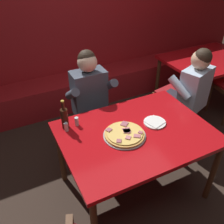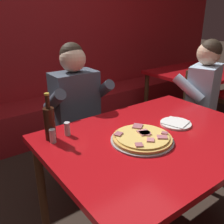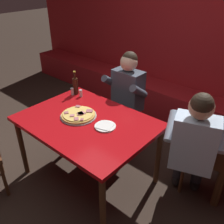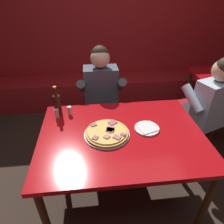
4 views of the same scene
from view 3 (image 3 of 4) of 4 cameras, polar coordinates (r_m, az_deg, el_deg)
The scene contains 12 objects.
ground_plane at distance 3.04m, azimuth -5.04°, elevation -14.42°, with size 24.00×24.00×0.00m, color #33261E.
booth_wall_panel at distance 4.14m, azimuth 16.85°, elevation 12.44°, with size 6.80×0.16×1.90m, color #A3191E.
booth_bench at distance 4.14m, azimuth 13.45°, elevation 2.06°, with size 6.46×0.48×0.46m, color #A3191E.
main_dining_table at distance 2.59m, azimuth -5.72°, elevation -3.36°, with size 1.36×1.00×0.77m.
pizza at distance 2.62m, azimuth -7.75°, elevation -0.69°, with size 0.38×0.38×0.05m.
plate_white_paper at distance 2.44m, azimuth -1.56°, elevation -3.26°, with size 0.21×0.21×0.02m.
beer_bottle at distance 3.07m, azimuth -8.35°, elevation 6.04°, with size 0.07×0.07×0.29m.
shaker_red_pepper_flakes at distance 3.08m, azimuth -9.05°, elevation 4.58°, with size 0.04×0.04×0.09m.
shaker_parmesan at distance 3.02m, azimuth -7.13°, elevation 4.21°, with size 0.04×0.04×0.09m.
diner_seated_blue_shirt at distance 3.14m, azimuth 2.66°, elevation 3.26°, with size 0.53×0.53×1.27m.
dining_chair_near_right at distance 2.65m, azimuth 21.40°, elevation -7.95°, with size 0.52×0.52×0.99m.
diner_standing_companion at distance 2.45m, azimuth 18.16°, elevation -7.06°, with size 0.60×0.62×1.27m.
Camera 3 is at (1.61, -1.45, 2.13)m, focal length 40.00 mm.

